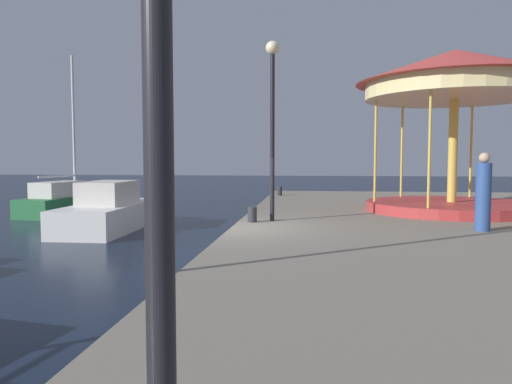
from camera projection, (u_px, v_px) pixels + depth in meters
name	position (u px, v px, depth m)	size (l,w,h in m)	color
ground_plane	(231.00, 260.00, 11.68)	(120.00, 120.00, 0.00)	black
quay_dock	(511.00, 250.00, 10.90)	(12.90, 27.29, 0.80)	gray
motorboat_white	(110.00, 212.00, 16.69)	(2.06, 5.34, 1.69)	white
sailboat_green	(68.00, 201.00, 21.64)	(2.36, 5.67, 7.13)	#236638
carousel	(455.00, 92.00, 14.94)	(6.06, 6.06, 5.04)	#B23333
lamp_post_mid_promenade	(272.00, 100.00, 12.65)	(0.36, 0.36, 4.74)	black
bollard_south	(252.00, 214.00, 12.60)	(0.24, 0.24, 0.40)	#2D2D33
bollard_center	(279.00, 191.00, 21.86)	(0.24, 0.24, 0.40)	#2D2D33
person_mid_promenade	(483.00, 194.00, 11.02)	(0.34, 0.34, 1.80)	#2D4C8C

